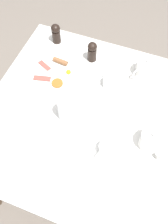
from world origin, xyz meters
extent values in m
plane|color=#70665B|center=(0.00, 0.00, 0.00)|extent=(8.00, 8.00, 0.00)
cube|color=silver|center=(0.00, 0.00, 0.74)|extent=(1.02, 1.06, 0.03)
cylinder|color=brown|center=(0.46, -0.48, 0.36)|extent=(0.04, 0.04, 0.72)
cylinder|color=white|center=(0.25, -0.19, 0.76)|extent=(0.30, 0.30, 0.01)
cylinder|color=white|center=(0.17, -0.21, 0.77)|extent=(0.07, 0.07, 0.00)
sphere|color=yellow|center=(0.17, -0.21, 0.78)|extent=(0.03, 0.03, 0.03)
cylinder|color=brown|center=(0.25, -0.27, 0.78)|extent=(0.09, 0.04, 0.03)
cube|color=#B74C42|center=(0.32, -0.21, 0.77)|extent=(0.09, 0.06, 0.01)
cube|color=#B74C42|center=(0.30, -0.12, 0.77)|extent=(0.10, 0.05, 0.01)
cylinder|color=#D16023|center=(0.20, -0.12, 0.77)|extent=(0.06, 0.06, 0.01)
cylinder|color=white|center=(-0.35, 0.05, 0.80)|extent=(0.11, 0.11, 0.09)
cylinder|color=white|center=(-0.35, 0.05, 0.85)|extent=(0.08, 0.08, 0.01)
sphere|color=white|center=(-0.35, 0.05, 0.86)|extent=(0.02, 0.02, 0.02)
cone|color=white|center=(-0.31, 0.00, 0.81)|extent=(0.05, 0.05, 0.04)
torus|color=white|center=(-0.39, 0.09, 0.80)|extent=(0.06, 0.06, 0.07)
cylinder|color=white|center=(-0.22, -0.37, 0.80)|extent=(0.11, 0.11, 0.09)
cylinder|color=white|center=(-0.22, -0.37, 0.85)|extent=(0.08, 0.08, 0.01)
sphere|color=white|center=(-0.22, -0.37, 0.86)|extent=(0.02, 0.02, 0.02)
cone|color=white|center=(-0.26, -0.43, 0.81)|extent=(0.05, 0.05, 0.04)
torus|color=white|center=(-0.19, -0.33, 0.80)|extent=(0.05, 0.06, 0.07)
cylinder|color=white|center=(-0.17, 0.16, 0.76)|extent=(0.15, 0.15, 0.01)
cylinder|color=white|center=(-0.17, 0.16, 0.79)|extent=(0.08, 0.08, 0.06)
cylinder|color=tan|center=(-0.17, 0.16, 0.78)|extent=(0.07, 0.07, 0.05)
torus|color=white|center=(-0.15, 0.19, 0.79)|extent=(0.03, 0.04, 0.04)
cylinder|color=white|center=(-0.07, -0.22, 0.76)|extent=(0.15, 0.15, 0.01)
cylinder|color=white|center=(-0.07, -0.22, 0.79)|extent=(0.08, 0.08, 0.06)
cylinder|color=tan|center=(-0.07, -0.22, 0.78)|extent=(0.07, 0.07, 0.04)
torus|color=white|center=(-0.03, -0.25, 0.79)|extent=(0.04, 0.03, 0.04)
cylinder|color=white|center=(0.08, 0.04, 0.82)|extent=(0.08, 0.08, 0.14)
cylinder|color=black|center=(0.09, -0.37, 0.79)|extent=(0.05, 0.05, 0.08)
sphere|color=black|center=(0.09, -0.37, 0.85)|extent=(0.05, 0.05, 0.05)
cylinder|color=black|center=(0.34, -0.43, 0.79)|extent=(0.05, 0.05, 0.08)
sphere|color=black|center=(0.34, -0.43, 0.85)|extent=(0.05, 0.05, 0.05)
cube|color=white|center=(-0.31, 0.39, 0.76)|extent=(0.17, 0.16, 0.01)
cube|color=silver|center=(0.32, 0.20, 0.75)|extent=(0.16, 0.08, 0.00)
cube|color=silver|center=(-0.13, -0.02, 0.75)|extent=(0.15, 0.05, 0.00)
cube|color=silver|center=(0.07, 0.27, 0.75)|extent=(0.18, 0.05, 0.00)
camera|label=1|loc=(-0.24, 0.64, 1.92)|focal=42.00mm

